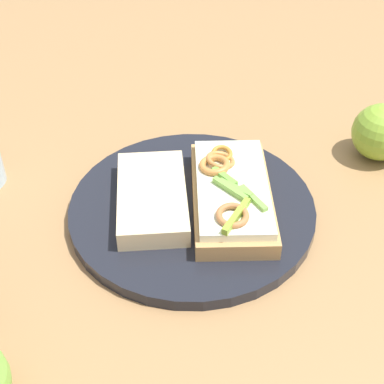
# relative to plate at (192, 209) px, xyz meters

# --- Properties ---
(ground_plane) EXTENTS (2.00, 2.00, 0.00)m
(ground_plane) POSITION_rel_plate_xyz_m (0.00, 0.00, -0.01)
(ground_plane) COLOR #976F44
(ground_plane) RESTS_ON ground
(plate) EXTENTS (0.30, 0.30, 0.02)m
(plate) POSITION_rel_plate_xyz_m (0.00, 0.00, 0.00)
(plate) COLOR black
(plate) RESTS_ON ground_plane
(sandwich) EXTENTS (0.20, 0.12, 0.04)m
(sandwich) POSITION_rel_plate_xyz_m (-0.01, 0.05, 0.02)
(sandwich) COLOR tan
(sandwich) RESTS_ON plate
(bread_slice_side) EXTENTS (0.16, 0.11, 0.03)m
(bread_slice_side) POSITION_rel_plate_xyz_m (0.01, -0.05, 0.02)
(bread_slice_side) COLOR beige
(bread_slice_side) RESTS_ON plate
(apple_0) EXTENTS (0.11, 0.11, 0.08)m
(apple_0) POSITION_rel_plate_xyz_m (-0.15, 0.24, 0.03)
(apple_0) COLOR #82AB31
(apple_0) RESTS_ON ground_plane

